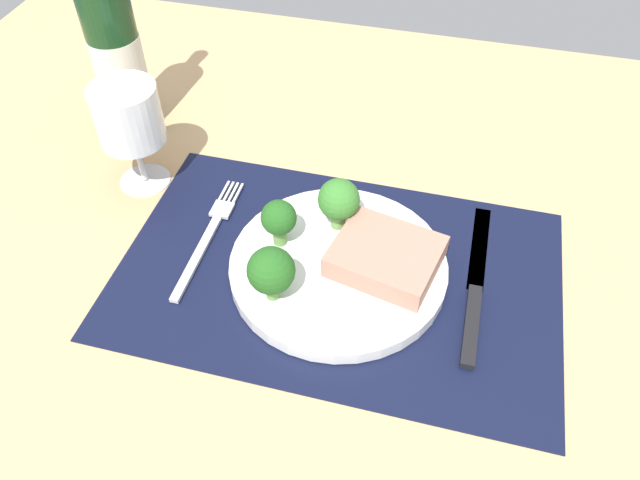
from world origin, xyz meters
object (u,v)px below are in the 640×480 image
object	(u,v)px
fork	(209,235)
wine_glass	(129,120)
steak	(386,256)
knife	(475,292)
wine_bottle	(116,53)
plate	(338,267)

from	to	relation	value
fork	wine_glass	xyz separation A→B (cm)	(-11.51, 7.42, 8.76)
steak	knife	distance (cm)	10.17
wine_bottle	steak	bearing A→B (deg)	-25.67
wine_bottle	plate	bearing A→B (deg)	-29.95
steak	wine_glass	distance (cm)	33.60
wine_bottle	wine_glass	xyz separation A→B (cm)	(6.62, -10.63, -1.73)
wine_glass	knife	bearing A→B (deg)	-11.22
steak	knife	size ratio (longest dim) A/B	0.47
knife	steak	bearing A→B (deg)	174.95
fork	wine_bottle	distance (cm)	27.65
knife	fork	bearing A→B (deg)	175.27
plate	knife	bearing A→B (deg)	2.06
steak	fork	distance (cm)	20.74
wine_bottle	knife	bearing A→B (deg)	-21.33
fork	wine_glass	size ratio (longest dim) A/B	1.41
plate	wine_glass	bearing A→B (deg)	161.97
fork	steak	bearing A→B (deg)	-4.32
steak	fork	bearing A→B (deg)	178.47
plate	knife	xyz separation A→B (cm)	(14.72, 0.53, -0.50)
plate	knife	world-z (taller)	plate
steak	wine_bottle	bearing A→B (deg)	154.33
fork	knife	bearing A→B (deg)	-4.47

